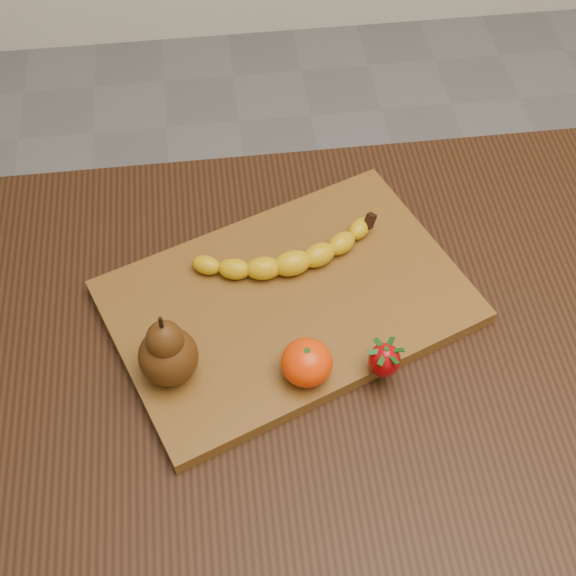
{
  "coord_description": "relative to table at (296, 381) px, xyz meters",
  "views": [
    {
      "loc": [
        -0.08,
        -0.56,
        1.62
      ],
      "look_at": [
        -0.0,
        0.06,
        0.8
      ],
      "focal_mm": 50.0,
      "sensor_mm": 36.0,
      "label": 1
    }
  ],
  "objects": [
    {
      "name": "banana",
      "position": [
        0.01,
        0.1,
        0.13
      ],
      "size": [
        0.22,
        0.09,
        0.03
      ],
      "primitive_type": null,
      "rotation": [
        0.0,
        0.0,
        0.18
      ],
      "color": "#CFA409",
      "rests_on": "cutting_board"
    },
    {
      "name": "table",
      "position": [
        0.0,
        0.0,
        0.0
      ],
      "size": [
        1.0,
        0.7,
        0.76
      ],
      "color": "black",
      "rests_on": "ground"
    },
    {
      "name": "ground",
      "position": [
        0.0,
        0.0,
        -0.66
      ],
      "size": [
        3.5,
        3.5,
        0.0
      ],
      "primitive_type": "plane",
      "color": "slate",
      "rests_on": "ground"
    },
    {
      "name": "mandarin",
      "position": [
        0.0,
        -0.06,
        0.14
      ],
      "size": [
        0.08,
        0.08,
        0.05
      ],
      "primitive_type": "ellipsoid",
      "rotation": [
        0.0,
        0.0,
        -0.39
      ],
      "color": "#E73502",
      "rests_on": "cutting_board"
    },
    {
      "name": "strawberry",
      "position": [
        0.1,
        -0.07,
        0.14
      ],
      "size": [
        0.04,
        0.04,
        0.05
      ],
      "primitive_type": null,
      "rotation": [
        0.0,
        0.0,
        -0.04
      ],
      "color": "#9B0408",
      "rests_on": "cutting_board"
    },
    {
      "name": "cutting_board",
      "position": [
        -0.0,
        0.06,
        0.11
      ],
      "size": [
        0.53,
        0.44,
        0.02
      ],
      "primitive_type": "cube",
      "rotation": [
        0.0,
        0.0,
        0.37
      ],
      "color": "brown",
      "rests_on": "table"
    },
    {
      "name": "pear",
      "position": [
        -0.16,
        -0.04,
        0.17
      ],
      "size": [
        0.07,
        0.07,
        0.11
      ],
      "primitive_type": null,
      "rotation": [
        0.0,
        0.0,
        0.02
      ],
      "color": "#45260B",
      "rests_on": "cutting_board"
    }
  ]
}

